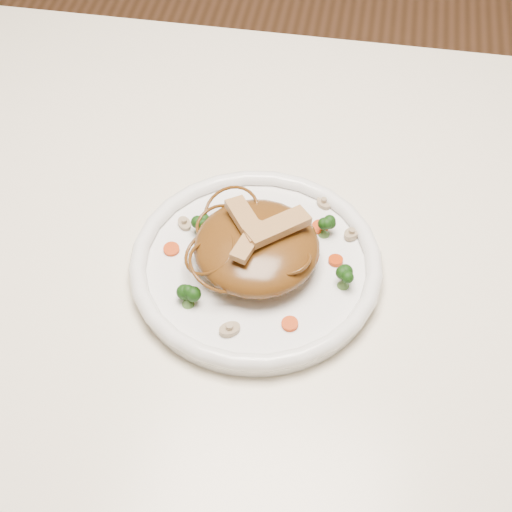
# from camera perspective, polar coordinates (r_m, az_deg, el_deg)

# --- Properties ---
(ground) EXTENTS (4.00, 4.00, 0.00)m
(ground) POSITION_cam_1_polar(r_m,az_deg,el_deg) (1.58, 0.41, -16.08)
(ground) COLOR #57351D
(ground) RESTS_ON ground
(table) EXTENTS (1.20, 0.80, 0.75)m
(table) POSITION_cam_1_polar(r_m,az_deg,el_deg) (1.01, 0.61, -1.20)
(table) COLOR white
(table) RESTS_ON ground
(plate) EXTENTS (0.32, 0.32, 0.02)m
(plate) POSITION_cam_1_polar(r_m,az_deg,el_deg) (0.88, 0.00, -0.91)
(plate) COLOR white
(plate) RESTS_ON table
(noodle_mound) EXTENTS (0.17, 0.17, 0.05)m
(noodle_mound) POSITION_cam_1_polar(r_m,az_deg,el_deg) (0.86, 0.06, 0.69)
(noodle_mound) COLOR #5A3511
(noodle_mound) RESTS_ON plate
(chicken_a) EXTENTS (0.07, 0.07, 0.01)m
(chicken_a) POSITION_cam_1_polar(r_m,az_deg,el_deg) (0.84, 1.65, 2.20)
(chicken_a) COLOR tan
(chicken_a) RESTS_ON noodle_mound
(chicken_b) EXTENTS (0.06, 0.07, 0.01)m
(chicken_b) POSITION_cam_1_polar(r_m,az_deg,el_deg) (0.84, -0.75, 2.69)
(chicken_b) COLOR tan
(chicken_b) RESTS_ON noodle_mound
(chicken_c) EXTENTS (0.03, 0.06, 0.01)m
(chicken_c) POSITION_cam_1_polar(r_m,az_deg,el_deg) (0.82, -0.51, 1.14)
(chicken_c) COLOR tan
(chicken_c) RESTS_ON noodle_mound
(broccoli_0) EXTENTS (0.04, 0.04, 0.03)m
(broccoli_0) POSITION_cam_1_polar(r_m,az_deg,el_deg) (0.90, 5.18, 2.29)
(broccoli_0) COLOR #123D0C
(broccoli_0) RESTS_ON plate
(broccoli_1) EXTENTS (0.04, 0.04, 0.03)m
(broccoli_1) POSITION_cam_1_polar(r_m,az_deg,el_deg) (0.90, -4.19, 2.59)
(broccoli_1) COLOR #123D0C
(broccoli_1) RESTS_ON plate
(broccoli_2) EXTENTS (0.02, 0.02, 0.03)m
(broccoli_2) POSITION_cam_1_polar(r_m,az_deg,el_deg) (0.83, -5.18, -3.10)
(broccoli_2) COLOR #123D0C
(broccoli_2) RESTS_ON plate
(broccoli_3) EXTENTS (0.03, 0.03, 0.03)m
(broccoli_3) POSITION_cam_1_polar(r_m,az_deg,el_deg) (0.85, 6.64, -1.61)
(broccoli_3) COLOR #123D0C
(broccoli_3) RESTS_ON plate
(carrot_0) EXTENTS (0.03, 0.03, 0.00)m
(carrot_0) POSITION_cam_1_polar(r_m,az_deg,el_deg) (0.91, 4.81, 2.17)
(carrot_0) COLOR #C33307
(carrot_0) RESTS_ON plate
(carrot_1) EXTENTS (0.02, 0.02, 0.00)m
(carrot_1) POSITION_cam_1_polar(r_m,az_deg,el_deg) (0.89, -6.37, 0.51)
(carrot_1) COLOR #C33307
(carrot_1) RESTS_ON plate
(carrot_2) EXTENTS (0.02, 0.02, 0.00)m
(carrot_2) POSITION_cam_1_polar(r_m,az_deg,el_deg) (0.88, 6.00, -0.33)
(carrot_2) COLOR #C33307
(carrot_2) RESTS_ON plate
(carrot_3) EXTENTS (0.02, 0.02, 0.00)m
(carrot_3) POSITION_cam_1_polar(r_m,az_deg,el_deg) (0.93, -1.27, 3.56)
(carrot_3) COLOR #C33307
(carrot_3) RESTS_ON plate
(carrot_4) EXTENTS (0.02, 0.02, 0.00)m
(carrot_4) POSITION_cam_1_polar(r_m,az_deg,el_deg) (0.82, 2.55, -5.11)
(carrot_4) COLOR #C33307
(carrot_4) RESTS_ON plate
(mushroom_0) EXTENTS (0.03, 0.03, 0.01)m
(mushroom_0) POSITION_cam_1_polar(r_m,az_deg,el_deg) (0.82, -1.99, -5.53)
(mushroom_0) COLOR tan
(mushroom_0) RESTS_ON plate
(mushroom_1) EXTENTS (0.03, 0.03, 0.01)m
(mushroom_1) POSITION_cam_1_polar(r_m,az_deg,el_deg) (0.91, 7.18, 1.65)
(mushroom_1) COLOR tan
(mushroom_1) RESTS_ON plate
(mushroom_2) EXTENTS (0.03, 0.03, 0.01)m
(mushroom_2) POSITION_cam_1_polar(r_m,az_deg,el_deg) (0.91, -5.39, 2.42)
(mushroom_2) COLOR tan
(mushroom_2) RESTS_ON plate
(mushroom_3) EXTENTS (0.03, 0.03, 0.01)m
(mushroom_3) POSITION_cam_1_polar(r_m,az_deg,el_deg) (0.94, 5.10, 3.96)
(mushroom_3) COLOR tan
(mushroom_3) RESTS_ON plate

